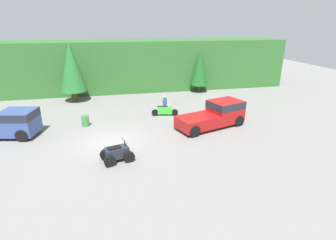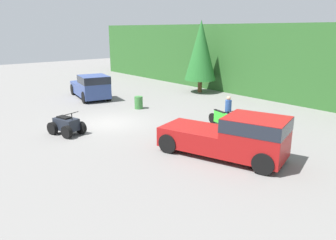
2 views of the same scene
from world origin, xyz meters
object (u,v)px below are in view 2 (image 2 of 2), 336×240
object	(u,v)px
quad_atv	(66,125)
dirt_bike	(222,119)
pickup_truck_second	(91,86)
rider_person	(228,110)
pickup_truck_red	(235,136)
steel_barrel	(139,103)

from	to	relation	value
quad_atv	dirt_bike	bearing A→B (deg)	43.78
pickup_truck_second	quad_atv	bearing A→B (deg)	-23.69
pickup_truck_second	rider_person	distance (m)	12.35
pickup_truck_red	steel_barrel	xyz separation A→B (m)	(-10.31, 2.16, -0.60)
pickup_truck_second	steel_barrel	xyz separation A→B (m)	(5.25, 0.95, -0.60)
dirt_bike	quad_atv	xyz separation A→B (m)	(-4.44, -7.43, 0.02)
pickup_truck_red	pickup_truck_second	xyz separation A→B (m)	(-15.55, 1.21, -0.00)
dirt_bike	pickup_truck_second	bearing A→B (deg)	-159.51
dirt_bike	rider_person	size ratio (longest dim) A/B	1.33
pickup_truck_second	rider_person	world-z (taller)	pickup_truck_second
pickup_truck_red	dirt_bike	bearing A→B (deg)	119.55
pickup_truck_second	dirt_bike	distance (m)	12.20
pickup_truck_second	steel_barrel	distance (m)	5.37
pickup_truck_red	pickup_truck_second	distance (m)	15.60
quad_atv	steel_barrel	distance (m)	6.75
quad_atv	pickup_truck_second	bearing A→B (deg)	129.23
pickup_truck_second	dirt_bike	world-z (taller)	pickup_truck_second
steel_barrel	quad_atv	bearing A→B (deg)	-69.85
pickup_truck_red	rider_person	world-z (taller)	pickup_truck_red
pickup_truck_second	rider_person	bearing A→B (deg)	23.36
steel_barrel	pickup_truck_second	bearing A→B (deg)	-169.72
dirt_bike	steel_barrel	size ratio (longest dim) A/B	2.67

